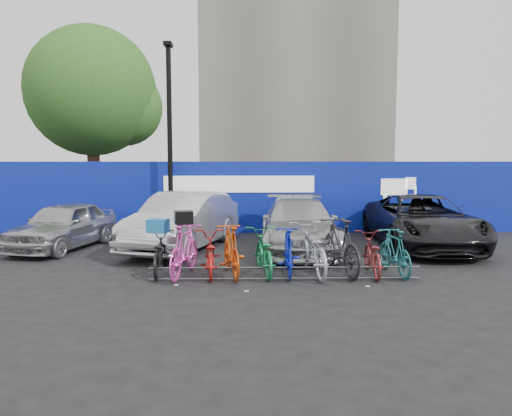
{
  "coord_description": "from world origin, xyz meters",
  "views": [
    {
      "loc": [
        -0.85,
        -10.67,
        2.54
      ],
      "look_at": [
        -0.54,
        2.0,
        1.25
      ],
      "focal_mm": 35.0,
      "sensor_mm": 36.0,
      "label": 1
    }
  ],
  "objects_px": {
    "car_0": "(63,225)",
    "bike_3": "(231,250)",
    "bike_2": "(210,254)",
    "lamppost": "(170,134)",
    "car_2": "(299,225)",
    "car_1": "(183,221)",
    "bike_5": "(288,252)",
    "tree": "(97,95)",
    "bike_6": "(311,250)",
    "bike_4": "(263,252)",
    "bike_rack": "(285,273)",
    "car_3": "(422,221)",
    "bike_0": "(158,253)",
    "bike_7": "(340,246)",
    "bike_9": "(395,252)",
    "bike_1": "(184,250)",
    "bike_8": "(372,254)"
  },
  "relations": [
    {
      "from": "lamppost",
      "to": "car_2",
      "type": "bearing_deg",
      "value": -34.05
    },
    {
      "from": "lamppost",
      "to": "bike_2",
      "type": "distance_m",
      "value": 6.36
    },
    {
      "from": "tree",
      "to": "bike_4",
      "type": "bearing_deg",
      "value": -57.77
    },
    {
      "from": "car_1",
      "to": "bike_2",
      "type": "xyz_separation_m",
      "value": [
        0.93,
        -3.1,
        -0.32
      ]
    },
    {
      "from": "car_0",
      "to": "bike_3",
      "type": "distance_m",
      "value": 5.8
    },
    {
      "from": "car_1",
      "to": "bike_3",
      "type": "bearing_deg",
      "value": -48.87
    },
    {
      "from": "car_0",
      "to": "bike_1",
      "type": "bearing_deg",
      "value": -27.99
    },
    {
      "from": "bike_rack",
      "to": "car_3",
      "type": "relative_size",
      "value": 1.05
    },
    {
      "from": "bike_rack",
      "to": "car_3",
      "type": "xyz_separation_m",
      "value": [
        4.17,
        3.76,
        0.58
      ]
    },
    {
      "from": "bike_4",
      "to": "tree",
      "type": "bearing_deg",
      "value": -64.63
    },
    {
      "from": "car_3",
      "to": "bike_3",
      "type": "xyz_separation_m",
      "value": [
        -5.29,
        -3.31,
        -0.18
      ]
    },
    {
      "from": "lamppost",
      "to": "bike_8",
      "type": "xyz_separation_m",
      "value": [
        5.12,
        -5.53,
        -2.81
      ]
    },
    {
      "from": "car_0",
      "to": "bike_1",
      "type": "height_order",
      "value": "car_0"
    },
    {
      "from": "car_1",
      "to": "bike_5",
      "type": "bearing_deg",
      "value": -32.72
    },
    {
      "from": "car_0",
      "to": "bike_5",
      "type": "distance_m",
      "value": 6.82
    },
    {
      "from": "bike_8",
      "to": "car_0",
      "type": "bearing_deg",
      "value": -19.04
    },
    {
      "from": "car_1",
      "to": "bike_0",
      "type": "bearing_deg",
      "value": -76.34
    },
    {
      "from": "bike_5",
      "to": "bike_6",
      "type": "relative_size",
      "value": 0.83
    },
    {
      "from": "bike_6",
      "to": "bike_8",
      "type": "relative_size",
      "value": 1.2
    },
    {
      "from": "car_0",
      "to": "bike_9",
      "type": "height_order",
      "value": "car_0"
    },
    {
      "from": "lamppost",
      "to": "bike_3",
      "type": "bearing_deg",
      "value": -69.46
    },
    {
      "from": "bike_3",
      "to": "tree",
      "type": "bearing_deg",
      "value": -71.66
    },
    {
      "from": "bike_6",
      "to": "bike_3",
      "type": "bearing_deg",
      "value": -5.06
    },
    {
      "from": "bike_5",
      "to": "bike_9",
      "type": "xyz_separation_m",
      "value": [
        2.31,
        -0.01,
        -0.01
      ]
    },
    {
      "from": "bike_1",
      "to": "bike_6",
      "type": "distance_m",
      "value": 2.74
    },
    {
      "from": "lamppost",
      "to": "car_2",
      "type": "height_order",
      "value": "lamppost"
    },
    {
      "from": "car_0",
      "to": "bike_9",
      "type": "relative_size",
      "value": 2.31
    },
    {
      "from": "bike_4",
      "to": "bike_7",
      "type": "distance_m",
      "value": 1.67
    },
    {
      "from": "bike_5",
      "to": "car_2",
      "type": "bearing_deg",
      "value": -99.45
    },
    {
      "from": "bike_1",
      "to": "bike_7",
      "type": "xyz_separation_m",
      "value": [
        3.37,
        0.12,
        0.05
      ]
    },
    {
      "from": "bike_2",
      "to": "bike_4",
      "type": "xyz_separation_m",
      "value": [
        1.16,
        0.07,
        0.02
      ]
    },
    {
      "from": "bike_rack",
      "to": "car_3",
      "type": "height_order",
      "value": "car_3"
    },
    {
      "from": "bike_3",
      "to": "bike_9",
      "type": "distance_m",
      "value": 3.53
    },
    {
      "from": "car_3",
      "to": "bike_6",
      "type": "distance_m",
      "value": 4.81
    },
    {
      "from": "tree",
      "to": "bike_6",
      "type": "relative_size",
      "value": 3.75
    },
    {
      "from": "lamppost",
      "to": "bike_1",
      "type": "relative_size",
      "value": 3.25
    },
    {
      "from": "bike_4",
      "to": "bike_6",
      "type": "distance_m",
      "value": 1.04
    },
    {
      "from": "lamppost",
      "to": "bike_1",
      "type": "height_order",
      "value": "lamppost"
    },
    {
      "from": "bike_8",
      "to": "car_1",
      "type": "bearing_deg",
      "value": -31.3
    },
    {
      "from": "lamppost",
      "to": "car_2",
      "type": "relative_size",
      "value": 1.25
    },
    {
      "from": "car_2",
      "to": "car_0",
      "type": "bearing_deg",
      "value": 179.02
    },
    {
      "from": "bike_0",
      "to": "bike_2",
      "type": "height_order",
      "value": "bike_2"
    },
    {
      "from": "bike_rack",
      "to": "bike_1",
      "type": "bearing_deg",
      "value": 167.78
    },
    {
      "from": "car_0",
      "to": "bike_2",
      "type": "distance_m",
      "value": 5.39
    },
    {
      "from": "bike_rack",
      "to": "bike_5",
      "type": "distance_m",
      "value": 0.61
    },
    {
      "from": "bike_7",
      "to": "bike_8",
      "type": "relative_size",
      "value": 1.18
    },
    {
      "from": "bike_3",
      "to": "bike_5",
      "type": "bearing_deg",
      "value": 171.29
    },
    {
      "from": "car_2",
      "to": "bike_7",
      "type": "xyz_separation_m",
      "value": [
        0.59,
        -2.82,
        -0.09
      ]
    },
    {
      "from": "car_1",
      "to": "bike_9",
      "type": "height_order",
      "value": "car_1"
    },
    {
      "from": "bike_3",
      "to": "bike_4",
      "type": "height_order",
      "value": "bike_3"
    }
  ]
}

